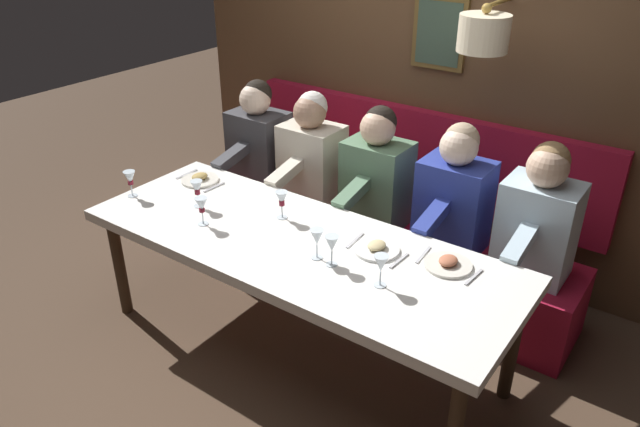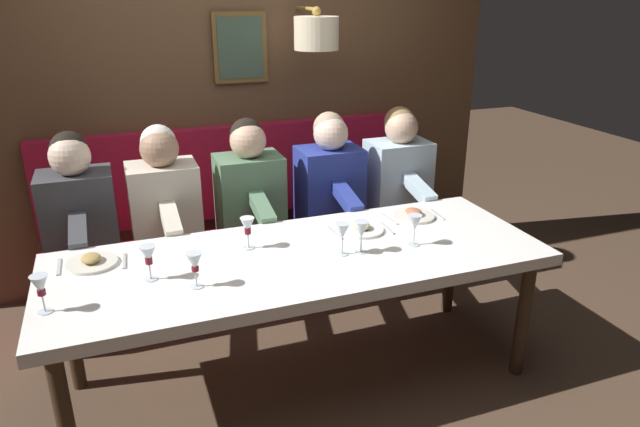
{
  "view_description": "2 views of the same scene",
  "coord_description": "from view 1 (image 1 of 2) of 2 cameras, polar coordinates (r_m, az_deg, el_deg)",
  "views": [
    {
      "loc": [
        -2.16,
        -1.71,
        2.37
      ],
      "look_at": [
        0.05,
        -0.12,
        0.92
      ],
      "focal_mm": 33.73,
      "sensor_mm": 36.0,
      "label": 1
    },
    {
      "loc": [
        -2.44,
        0.8,
        1.95
      ],
      "look_at": [
        0.05,
        -0.12,
        0.92
      ],
      "focal_mm": 32.35,
      "sensor_mm": 36.0,
      "label": 2
    }
  ],
  "objects": [
    {
      "name": "diner_farthest",
      "position": [
        4.38,
        -5.88,
        7.07
      ],
      "size": [
        0.6,
        0.4,
        0.79
      ],
      "color": "#3D3D42",
      "rests_on": "banquette_bench"
    },
    {
      "name": "diner_near",
      "position": [
        3.62,
        12.63,
        1.92
      ],
      "size": [
        0.6,
        0.4,
        0.79
      ],
      "color": "#283893",
      "rests_on": "banquette_bench"
    },
    {
      "name": "diner_middle",
      "position": [
        3.84,
        5.39,
        3.99
      ],
      "size": [
        0.6,
        0.4,
        0.79
      ],
      "color": "#567A5B",
      "rests_on": "banquette_bench"
    },
    {
      "name": "wine_glass_2",
      "position": [
        2.99,
        -0.3,
        -2.33
      ],
      "size": [
        0.07,
        0.07,
        0.16
      ],
      "color": "silver",
      "rests_on": "dining_table"
    },
    {
      "name": "wine_glass_3",
      "position": [
        2.8,
        5.81,
        -4.83
      ],
      "size": [
        0.07,
        0.07,
        0.16
      ],
      "color": "silver",
      "rests_on": "dining_table"
    },
    {
      "name": "wine_glass_5",
      "position": [
        3.38,
        -3.66,
        1.33
      ],
      "size": [
        0.07,
        0.07,
        0.16
      ],
      "color": "silver",
      "rests_on": "dining_table"
    },
    {
      "name": "wine_glass_6",
      "position": [
        2.94,
        1.13,
        -2.97
      ],
      "size": [
        0.07,
        0.07,
        0.16
      ],
      "color": "silver",
      "rests_on": "dining_table"
    },
    {
      "name": "diner_far",
      "position": [
        4.1,
        -0.85,
        5.73
      ],
      "size": [
        0.6,
        0.4,
        0.79
      ],
      "color": "beige",
      "rests_on": "banquette_bench"
    },
    {
      "name": "wine_glass_4",
      "position": [
        3.36,
        -11.18,
        0.73
      ],
      "size": [
        0.07,
        0.07,
        0.16
      ],
      "color": "silver",
      "rests_on": "dining_table"
    },
    {
      "name": "wine_glass_1",
      "position": [
        3.8,
        -17.58,
        3.16
      ],
      "size": [
        0.07,
        0.07,
        0.16
      ],
      "color": "silver",
      "rests_on": "dining_table"
    },
    {
      "name": "place_setting_0",
      "position": [
        3.12,
        5.38,
        -3.32
      ],
      "size": [
        0.24,
        0.32,
        0.05
      ],
      "color": "white",
      "rests_on": "dining_table"
    },
    {
      "name": "diner_nearest",
      "position": [
        3.49,
        20.05,
        -0.25
      ],
      "size": [
        0.6,
        0.4,
        0.79
      ],
      "color": "silver",
      "rests_on": "banquette_bench"
    },
    {
      "name": "place_setting_2",
      "position": [
        3.05,
        12.04,
        -4.68
      ],
      "size": [
        0.24,
        0.32,
        0.05
      ],
      "color": "silver",
      "rests_on": "dining_table"
    },
    {
      "name": "place_setting_1",
      "position": [
        3.94,
        -11.32,
        3.23
      ],
      "size": [
        0.24,
        0.31,
        0.05
      ],
      "color": "silver",
      "rests_on": "dining_table"
    },
    {
      "name": "banquette_bench",
      "position": [
        4.1,
        5.47,
        -3.63
      ],
      "size": [
        0.52,
        2.63,
        0.45
      ],
      "primitive_type": "cube",
      "color": "maroon",
      "rests_on": "ground_plane"
    },
    {
      "name": "back_wall_panel",
      "position": [
        4.13,
        10.48,
        13.51
      ],
      "size": [
        0.59,
        3.83,
        2.9
      ],
      "color": "brown",
      "rests_on": "ground_plane"
    },
    {
      "name": "dining_table",
      "position": [
        3.23,
        -2.29,
        -3.56
      ],
      "size": [
        0.9,
        2.43,
        0.74
      ],
      "color": "white",
      "rests_on": "ground_plane"
    },
    {
      "name": "wine_glass_0",
      "position": [
        3.57,
        -11.6,
        2.34
      ],
      "size": [
        0.07,
        0.07,
        0.16
      ],
      "color": "silver",
      "rests_on": "dining_table"
    },
    {
      "name": "ground_plane",
      "position": [
        3.63,
        -2.09,
        -12.68
      ],
      "size": [
        12.0,
        12.0,
        0.0
      ],
      "primitive_type": "plane",
      "color": "#4C3828"
    }
  ]
}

